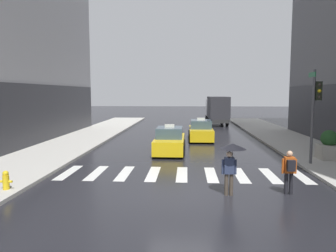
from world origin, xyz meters
TOP-DOWN VIEW (x-y plane):
  - ground_plane at (0.00, 0.00)m, footprint 160.00×160.00m
  - crosswalk_markings at (-0.00, 3.00)m, footprint 11.30×2.80m
  - traffic_light_pole at (6.71, 5.03)m, footprint 0.44×0.84m
  - taxi_lead at (-0.87, 8.41)m, footprint 1.95×4.55m
  - taxi_second at (1.33, 13.95)m, footprint 1.95×4.55m
  - box_truck at (3.83, 26.96)m, footprint 2.38×7.57m
  - pedestrian_with_umbrella at (1.85, 0.03)m, footprint 0.96×0.96m
  - pedestrian_with_backpack at (4.01, 0.25)m, footprint 0.55×0.43m
  - fire_hydrant at (-6.58, -0.23)m, footprint 0.48×0.24m
  - planter_near_corner at (8.02, 6.23)m, footprint 1.10×1.10m

SIDE VIEW (x-z plane):
  - ground_plane at x=0.00m, z-range 0.00..0.00m
  - crosswalk_markings at x=0.00m, z-range 0.00..0.01m
  - fire_hydrant at x=-6.58m, z-range 0.15..0.87m
  - taxi_lead at x=-0.87m, z-range -0.18..1.63m
  - taxi_second at x=1.33m, z-range -0.18..1.63m
  - planter_near_corner at x=8.02m, z-range 0.07..1.67m
  - pedestrian_with_backpack at x=4.01m, z-range 0.15..1.80m
  - pedestrian_with_umbrella at x=1.85m, z-range 0.55..2.49m
  - box_truck at x=3.83m, z-range 0.18..3.53m
  - traffic_light_pole at x=6.71m, z-range 0.86..5.66m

